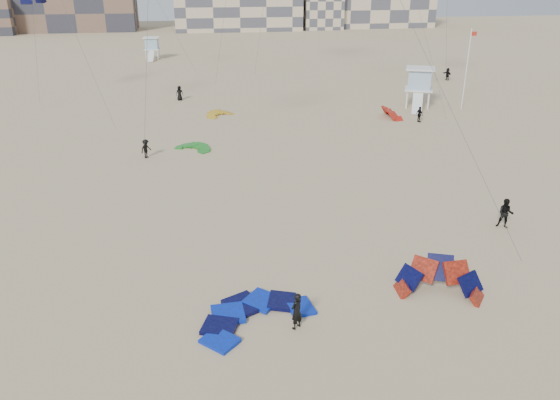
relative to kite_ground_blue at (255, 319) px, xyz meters
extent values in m
plane|color=tan|center=(1.31, -0.61, 0.00)|extent=(320.00, 320.00, 0.00)
imported|color=black|center=(1.70, -0.96, 0.87)|extent=(0.75, 0.72, 1.73)
imported|color=black|center=(16.09, 6.89, 0.93)|extent=(1.14, 1.08, 1.86)
imported|color=black|center=(-6.14, 24.14, 0.79)|extent=(1.14, 1.15, 1.59)
imported|color=black|center=(20.90, 31.41, 0.80)|extent=(0.62, 1.01, 1.61)
imported|color=black|center=(-3.45, 45.80, 0.86)|extent=(0.95, 0.74, 1.72)
imported|color=black|center=(33.99, 52.70, 0.86)|extent=(0.92, 1.67, 1.72)
cylinder|color=#3F3F3F|center=(-5.00, 21.91, 10.51)|extent=(2.53, 4.46, 19.02)
cylinder|color=#3F3F3F|center=(-11.82, 32.83, 8.35)|extent=(5.40, 5.78, 14.72)
cylinder|color=#3F3F3F|center=(21.71, 33.30, 7.87)|extent=(1.54, 9.57, 13.74)
cylinder|color=#3F3F3F|center=(30.67, 48.20, 9.64)|extent=(5.38, 7.34, 17.30)
cylinder|color=#3F3F3F|center=(-18.90, 45.83, 6.40)|extent=(0.24, 5.09, 10.81)
cylinder|color=#3F3F3F|center=(-4.59, 60.41, 8.10)|extent=(6.87, 1.60, 14.22)
cube|color=white|center=(23.43, 38.03, 2.01)|extent=(3.95, 3.95, 0.15)
cube|color=#94B7CB|center=(23.43, 38.03, 3.16)|extent=(3.25, 3.25, 2.15)
cube|color=white|center=(23.43, 38.03, 4.32)|extent=(4.09, 4.09, 0.17)
cube|color=white|center=(23.43, 35.13, 0.97)|extent=(2.19, 3.23, 1.78)
cube|color=white|center=(-8.21, 79.77, 1.71)|extent=(2.75, 2.75, 0.13)
cube|color=#94B7CB|center=(-8.21, 79.77, 2.70)|extent=(2.26, 2.26, 1.83)
cube|color=white|center=(-8.21, 79.77, 3.69)|extent=(2.85, 2.85, 0.15)
cube|color=white|center=(-8.21, 77.29, 0.83)|extent=(1.11, 2.66, 1.52)
cylinder|color=white|center=(27.83, 35.92, 4.37)|extent=(0.11, 0.11, 8.74)
cube|color=red|center=(28.16, 35.92, 8.19)|extent=(0.66, 0.02, 0.44)
cube|color=beige|center=(11.31, 129.39, 6.00)|extent=(32.00, 16.00, 12.00)
cube|color=beige|center=(33.31, 127.39, 5.00)|extent=(10.00, 10.00, 10.00)
camera|label=1|loc=(-2.27, -20.43, 14.49)|focal=35.00mm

